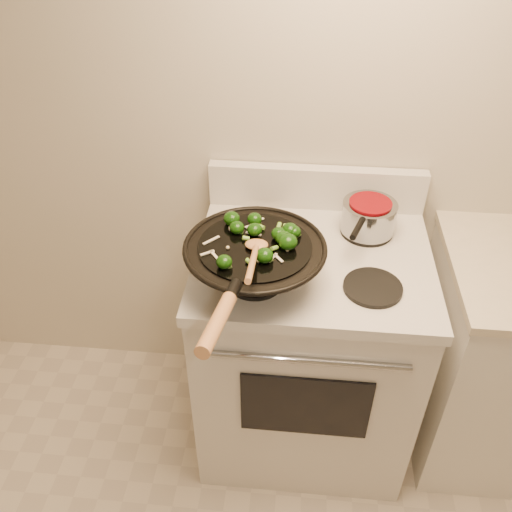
# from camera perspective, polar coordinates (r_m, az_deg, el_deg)

# --- Properties ---
(stove) EXTENTS (0.78, 0.67, 1.08)m
(stove) POSITION_cam_1_polar(r_m,az_deg,el_deg) (2.10, 5.29, -9.59)
(stove) COLOR silver
(stove) RESTS_ON ground
(wok) EXTENTS (0.43, 0.71, 0.21)m
(wok) POSITION_cam_1_polar(r_m,az_deg,el_deg) (1.62, -0.16, -0.57)
(wok) COLOR black
(wok) RESTS_ON stove
(stirfry) EXTENTS (0.29, 0.27, 0.05)m
(stirfry) POSITION_cam_1_polar(r_m,az_deg,el_deg) (1.60, 0.85, 2.14)
(stirfry) COLOR #0F3308
(stirfry) RESTS_ON wok
(wooden_spoon) EXTENTS (0.07, 0.31, 0.11)m
(wooden_spoon) POSITION_cam_1_polar(r_m,az_deg,el_deg) (1.49, -0.18, 0.19)
(wooden_spoon) COLOR #B77948
(wooden_spoon) RESTS_ON wok
(saucepan) EXTENTS (0.18, 0.29, 0.11)m
(saucepan) POSITION_cam_1_polar(r_m,az_deg,el_deg) (1.88, 11.76, 4.12)
(saucepan) COLOR gray
(saucepan) RESTS_ON stove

